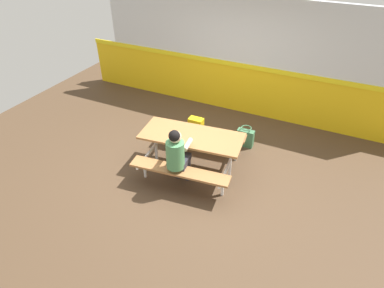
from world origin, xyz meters
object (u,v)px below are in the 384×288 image
object	(u,v)px
backpack_dark	(196,128)
tote_bag_bright	(245,137)
student_nearer	(177,154)
picnic_table_main	(192,143)

from	to	relation	value
backpack_dark	tote_bag_bright	distance (m)	1.05
student_nearer	tote_bag_bright	size ratio (longest dim) A/B	2.81
student_nearer	tote_bag_bright	world-z (taller)	student_nearer
picnic_table_main	tote_bag_bright	distance (m)	1.36
picnic_table_main	student_nearer	distance (m)	0.58
student_nearer	backpack_dark	bearing A→B (deg)	103.95
picnic_table_main	student_nearer	world-z (taller)	student_nearer
picnic_table_main	backpack_dark	world-z (taller)	picnic_table_main
picnic_table_main	tote_bag_bright	xyz separation A→B (m)	(0.65, 1.13, -0.38)
backpack_dark	tote_bag_bright	xyz separation A→B (m)	(1.04, 0.13, -0.02)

